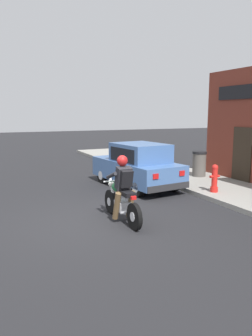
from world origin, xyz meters
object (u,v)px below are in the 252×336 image
at_px(motorcycle_with_rider, 122,194).
at_px(trash_bin, 199,164).
at_px(car_hatchback, 137,166).
at_px(fire_hydrant, 214,178).

distance_m(motorcycle_with_rider, trash_bin, 5.86).
bearing_deg(trash_bin, motorcycle_with_rider, -145.52).
bearing_deg(car_hatchback, trash_bin, 3.63).
bearing_deg(motorcycle_with_rider, trash_bin, 34.48).
distance_m(motorcycle_with_rider, fire_hydrant, 3.76).
relative_size(car_hatchback, trash_bin, 4.01).
relative_size(motorcycle_with_rider, trash_bin, 2.06).
distance_m(car_hatchback, trash_bin, 2.84).
bearing_deg(trash_bin, car_hatchback, -176.37).
distance_m(car_hatchback, fire_hydrant, 2.72).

